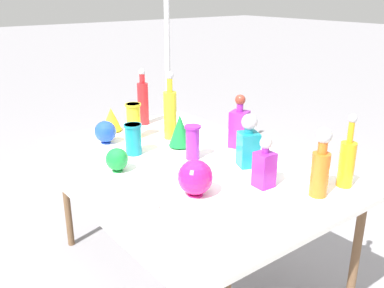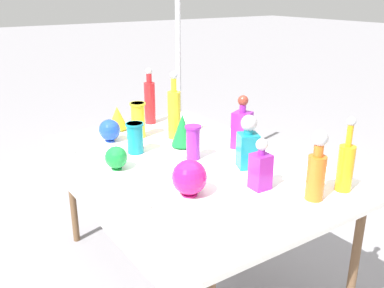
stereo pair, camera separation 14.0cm
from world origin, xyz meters
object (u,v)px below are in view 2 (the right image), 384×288
object	(u,v)px
square_decanter_1	(242,127)
canopy_pole	(178,81)
square_decanter_2	(261,167)
slender_vase_2	(138,119)
fluted_vase_0	(117,118)
round_bowl_2	(110,130)
tall_bottle_2	(174,112)
slender_vase_1	(135,137)
tall_bottle_0	(150,100)
slender_vase_0	(193,141)
tall_bottle_1	(317,169)
round_bowl_0	(189,177)
round_bowl_1	(116,158)
tall_bottle_3	(346,164)
fluted_vase_1	(182,130)
square_decanter_0	(248,144)

from	to	relation	value
square_decanter_1	canopy_pole	distance (m)	1.25
square_decanter_2	slender_vase_2	size ratio (longest dim) A/B	1.11
fluted_vase_0	round_bowl_2	xyz separation A→B (m)	(0.19, -0.14, -0.01)
square_decanter_1	round_bowl_2	world-z (taller)	square_decanter_1
tall_bottle_2	slender_vase_1	world-z (taller)	tall_bottle_2
tall_bottle_0	slender_vase_0	xyz separation A→B (m)	(0.73, -0.13, -0.06)
tall_bottle_1	round_bowl_0	size ratio (longest dim) A/B	1.92
round_bowl_0	square_decanter_2	bearing A→B (deg)	68.11
tall_bottle_0	square_decanter_2	xyz separation A→B (m)	(1.22, -0.08, -0.06)
tall_bottle_1	tall_bottle_2	distance (m)	1.08
square_decanter_2	slender_vase_0	world-z (taller)	square_decanter_2
tall_bottle_1	canopy_pole	distance (m)	1.96
round_bowl_1	round_bowl_2	xyz separation A→B (m)	(-0.43, 0.15, 0.01)
tall_bottle_2	round_bowl_0	world-z (taller)	tall_bottle_2
tall_bottle_3	round_bowl_2	distance (m)	1.40
slender_vase_1	fluted_vase_1	distance (m)	0.29
slender_vase_2	fluted_vase_1	distance (m)	0.34
fluted_vase_0	fluted_vase_1	bearing A→B (deg)	19.08
slender_vase_1	square_decanter_1	bearing A→B (deg)	63.50
slender_vase_0	tall_bottle_1	bearing A→B (deg)	14.10
slender_vase_1	round_bowl_1	bearing A→B (deg)	-49.88
round_bowl_2	canopy_pole	world-z (taller)	canopy_pole
round_bowl_2	slender_vase_0	bearing A→B (deg)	26.62
tall_bottle_2	slender_vase_1	distance (m)	0.35
round_bowl_0	fluted_vase_0	bearing A→B (deg)	172.58
tall_bottle_0	square_decanter_2	distance (m)	1.22
slender_vase_1	round_bowl_2	bearing A→B (deg)	-170.89
square_decanter_1	round_bowl_2	distance (m)	0.82
round_bowl_0	round_bowl_1	size ratio (longest dim) A/B	1.36
square_decanter_2	square_decanter_0	bearing A→B (deg)	152.32
tall_bottle_0	square_decanter_1	distance (m)	0.77
tall_bottle_1	tall_bottle_2	size ratio (longest dim) A/B	0.77
canopy_pole	tall_bottle_0	bearing A→B (deg)	-48.83
square_decanter_0	slender_vase_2	world-z (taller)	square_decanter_0
slender_vase_2	slender_vase_0	bearing A→B (deg)	8.99
tall_bottle_0	round_bowl_1	distance (m)	0.84
fluted_vase_1	round_bowl_1	bearing A→B (deg)	-78.51
slender_vase_0	round_bowl_2	size ratio (longest dim) A/B	1.37
slender_vase_0	square_decanter_1	bearing A→B (deg)	87.39
tall_bottle_0	round_bowl_0	distance (m)	1.16
slender_vase_1	square_decanter_2	bearing A→B (deg)	19.95
square_decanter_1	square_decanter_2	xyz separation A→B (m)	(0.48, -0.29, -0.02)
square_decanter_0	fluted_vase_1	world-z (taller)	square_decanter_0
tall_bottle_2	slender_vase_1	bearing A→B (deg)	-72.83
fluted_vase_0	slender_vase_2	bearing A→B (deg)	11.73
round_bowl_0	canopy_pole	world-z (taller)	canopy_pole
tall_bottle_3	canopy_pole	size ratio (longest dim) A/B	0.15
fluted_vase_0	square_decanter_0	bearing A→B (deg)	16.81
slender_vase_0	fluted_vase_1	distance (m)	0.20
round_bowl_2	slender_vase_2	bearing A→B (deg)	81.74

